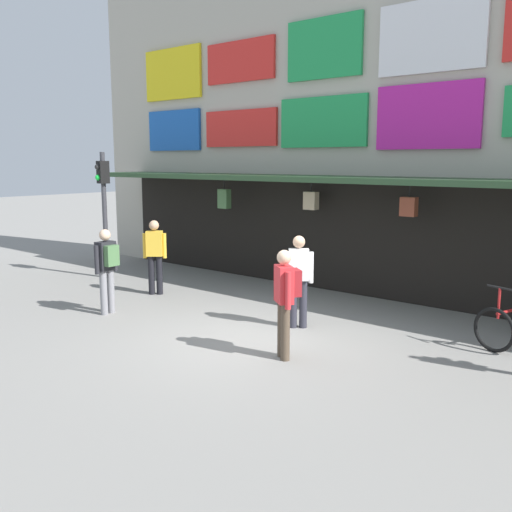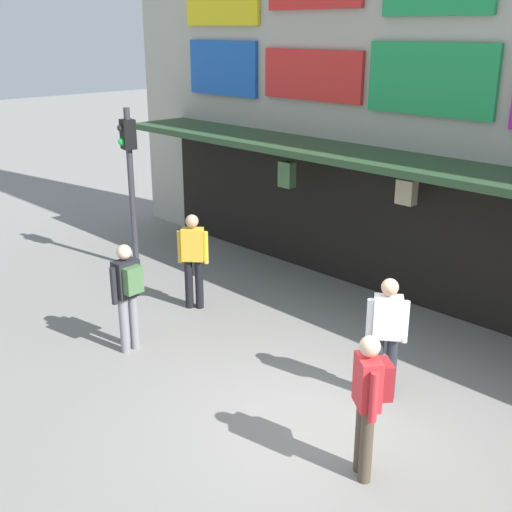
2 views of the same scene
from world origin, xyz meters
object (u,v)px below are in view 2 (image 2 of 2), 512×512
at_px(pedestrian_in_red, 369,396).
at_px(pedestrian_in_green, 193,256).
at_px(traffic_light_near, 129,163).
at_px(pedestrian_in_purple, 128,290).
at_px(pedestrian_in_black, 387,332).

bearing_deg(pedestrian_in_red, pedestrian_in_green, 162.26).
bearing_deg(traffic_light_near, pedestrian_in_green, -9.97).
distance_m(traffic_light_near, pedestrian_in_purple, 3.83).
xyz_separation_m(traffic_light_near, pedestrian_in_red, (7.18, -1.95, -1.16)).
xyz_separation_m(pedestrian_in_black, pedestrian_in_green, (-3.99, 0.08, 0.00)).
distance_m(pedestrian_in_black, pedestrian_in_red, 1.65).
height_order(pedestrian_in_green, pedestrian_in_purple, same).
bearing_deg(pedestrian_in_black, pedestrian_in_green, 178.91).
bearing_deg(pedestrian_in_black, pedestrian_in_purple, -154.69).
relative_size(pedestrian_in_red, pedestrian_in_green, 1.00).
bearing_deg(traffic_light_near, pedestrian_in_black, -4.45).
distance_m(pedestrian_in_black, pedestrian_in_green, 3.99).
relative_size(traffic_light_near, pedestrian_in_black, 1.90).
height_order(traffic_light_near, pedestrian_in_red, traffic_light_near).
xyz_separation_m(pedestrian_in_red, pedestrian_in_purple, (-4.21, -0.17, 0.00)).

